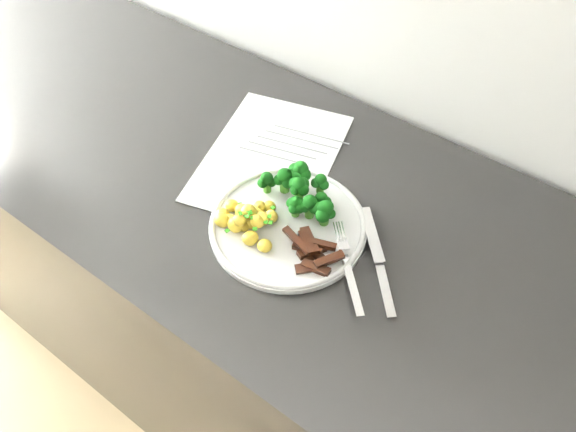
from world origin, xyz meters
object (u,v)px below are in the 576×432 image
object	(u,v)px
broccoli	(303,191)
knife	(381,273)
potatoes	(247,220)
fork	(349,270)
plate	(288,225)
recipe_paper	(271,157)
counter	(334,365)
beef_strips	(312,251)

from	to	relation	value
broccoli	knife	bearing A→B (deg)	-13.58
potatoes	fork	distance (m)	0.18
plate	fork	bearing A→B (deg)	-10.22
recipe_paper	potatoes	distance (m)	0.17
recipe_paper	potatoes	size ratio (longest dim) A/B	3.11
fork	counter	bearing A→B (deg)	117.25
counter	beef_strips	distance (m)	0.48
recipe_paper	beef_strips	distance (m)	0.24
counter	plate	distance (m)	0.47
recipe_paper	plate	distance (m)	0.17
broccoli	fork	bearing A→B (deg)	-28.07
potatoes	beef_strips	world-z (taller)	potatoes
counter	plate	size ratio (longest dim) A/B	9.32
beef_strips	fork	distance (m)	0.07
beef_strips	plate	bearing A→B (deg)	157.14
plate	beef_strips	bearing A→B (deg)	-22.86
recipe_paper	knife	distance (m)	0.31
counter	beef_strips	xyz separation A→B (m)	(-0.03, -0.07, 0.47)
potatoes	knife	size ratio (longest dim) A/B	0.72
potatoes	fork	world-z (taller)	potatoes
knife	counter	bearing A→B (deg)	155.63
broccoli	potatoes	world-z (taller)	broccoli
recipe_paper	fork	distance (m)	0.29
recipe_paper	broccoli	distance (m)	0.14
recipe_paper	beef_strips	xyz separation A→B (m)	(0.19, -0.14, 0.02)
counter	broccoli	world-z (taller)	broccoli
potatoes	fork	size ratio (longest dim) A/B	0.86
counter	recipe_paper	distance (m)	0.51
recipe_paper	fork	bearing A→B (deg)	-28.64
plate	beef_strips	distance (m)	0.07
counter	plate	world-z (taller)	plate
plate	knife	xyz separation A→B (m)	(0.17, 0.01, 0.00)
broccoli	beef_strips	bearing A→B (deg)	-46.85
broccoli	fork	xyz separation A→B (m)	(0.14, -0.07, -0.02)
plate	fork	distance (m)	0.13
counter	knife	bearing A→B (deg)	-24.37
potatoes	beef_strips	bearing A→B (deg)	6.48
recipe_paper	broccoli	bearing A→B (deg)	-29.32
counter	potatoes	bearing A→B (deg)	-151.72
beef_strips	knife	world-z (taller)	beef_strips
broccoli	fork	world-z (taller)	broccoli
counter	fork	xyz separation A→B (m)	(0.03, -0.06, 0.47)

